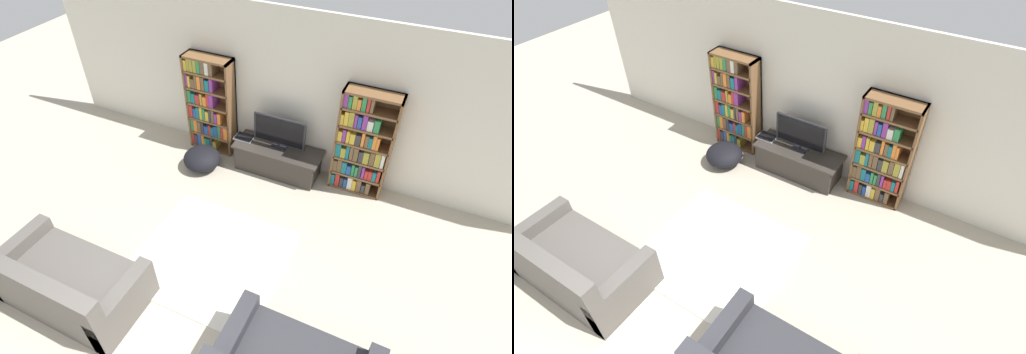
% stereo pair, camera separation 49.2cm
% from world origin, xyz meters
% --- Properties ---
extents(wall_back, '(8.80, 0.06, 2.60)m').
position_xyz_m(wall_back, '(0.00, 4.23, 1.30)').
color(wall_back, silver).
rests_on(wall_back, ground_plane).
extents(bookshelf_left, '(0.82, 0.30, 1.72)m').
position_xyz_m(bookshelf_left, '(-1.47, 4.04, 0.85)').
color(bookshelf_left, brown).
rests_on(bookshelf_left, ground_plane).
extents(bookshelf_right, '(0.82, 0.30, 1.72)m').
position_xyz_m(bookshelf_right, '(1.14, 4.04, 0.83)').
color(bookshelf_right, brown).
rests_on(bookshelf_right, ground_plane).
extents(tv_stand, '(1.45, 0.55, 0.47)m').
position_xyz_m(tv_stand, '(-0.12, 3.89, 0.24)').
color(tv_stand, '#332D28').
rests_on(tv_stand, ground_plane).
extents(television, '(0.87, 0.16, 0.57)m').
position_xyz_m(television, '(-0.12, 3.91, 0.77)').
color(television, black).
rests_on(television, tv_stand).
extents(laptop, '(0.31, 0.24, 0.03)m').
position_xyz_m(laptop, '(-0.75, 3.91, 0.48)').
color(laptop, '#B7B7BC').
rests_on(laptop, tv_stand).
extents(area_rug, '(1.92, 1.78, 0.02)m').
position_xyz_m(area_rug, '(-0.24, 1.83, 0.01)').
color(area_rug, beige).
rests_on(area_rug, ground_plane).
extents(couch_left_sectional, '(1.79, 0.97, 0.90)m').
position_xyz_m(couch_left_sectional, '(-1.46, 0.58, 0.29)').
color(couch_left_sectional, '#56514C').
rests_on(couch_left_sectional, ground_plane).
extents(beanbag_ottoman, '(0.62, 0.62, 0.35)m').
position_xyz_m(beanbag_ottoman, '(-1.32, 3.44, 0.18)').
color(beanbag_ottoman, black).
rests_on(beanbag_ottoman, ground_plane).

